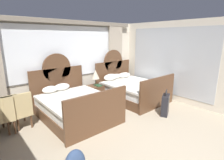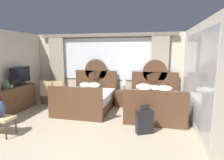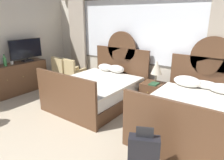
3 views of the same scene
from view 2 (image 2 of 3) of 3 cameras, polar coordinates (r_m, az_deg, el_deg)
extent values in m
plane|color=tan|center=(4.09, -16.64, -20.71)|extent=(24.00, 24.00, 0.00)
cube|color=beige|center=(7.26, -1.92, 3.80)|extent=(5.83, 0.07, 2.70)
cube|color=#605B52|center=(7.19, -2.02, 6.62)|extent=(3.83, 0.02, 1.69)
cube|color=white|center=(7.19, -2.04, 6.61)|extent=(3.75, 0.02, 1.61)
cube|color=tan|center=(7.91, -16.83, 3.49)|extent=(0.63, 0.08, 2.60)
cube|color=tan|center=(6.91, 14.63, 2.84)|extent=(0.63, 0.08, 2.60)
cube|color=gray|center=(7.13, -2.25, 13.93)|extent=(5.36, 0.10, 0.12)
cube|color=beige|center=(4.90, 25.88, 0.42)|extent=(0.07, 4.49, 2.70)
cube|color=#B2B7BC|center=(5.18, 24.67, 0.92)|extent=(0.01, 3.14, 2.27)
cube|color=brown|center=(6.45, -7.78, -7.81)|extent=(1.61, 2.02, 0.30)
cube|color=white|center=(6.37, -7.83, -5.42)|extent=(1.55, 1.92, 0.26)
cube|color=silver|center=(6.26, -8.12, -4.20)|extent=(1.65, 1.82, 0.06)
cube|color=brown|center=(7.29, -5.02, -1.93)|extent=(1.69, 0.06, 1.26)
cylinder|color=brown|center=(7.20, -5.09, 2.99)|extent=(0.89, 0.06, 0.89)
cube|color=brown|center=(5.43, -11.70, -7.33)|extent=(1.69, 0.06, 0.99)
ellipsoid|color=white|center=(7.15, -8.38, -1.52)|extent=(0.46, 0.31, 0.19)
ellipsoid|color=white|center=(7.04, -5.60, -1.59)|extent=(0.48, 0.29, 0.21)
cube|color=brown|center=(6.07, 13.08, -9.04)|extent=(1.61, 2.02, 0.30)
cube|color=white|center=(5.99, 13.17, -6.51)|extent=(1.55, 1.92, 0.26)
cube|color=silver|center=(5.87, 13.23, -5.23)|extent=(1.65, 1.82, 0.06)
cube|color=brown|center=(6.96, 13.17, -2.66)|extent=(1.69, 0.06, 1.26)
cylinder|color=brown|center=(6.86, 13.35, 2.49)|extent=(0.89, 0.06, 0.89)
cube|color=brown|center=(4.97, 13.30, -8.90)|extent=(1.69, 0.06, 0.99)
ellipsoid|color=white|center=(6.67, 10.02, -2.12)|extent=(0.59, 0.33, 0.24)
ellipsoid|color=white|center=(6.77, 12.99, -2.34)|extent=(0.57, 0.25, 0.17)
ellipsoid|color=white|center=(6.69, 16.03, -2.50)|extent=(0.57, 0.33, 0.20)
cube|color=brown|center=(6.78, 3.37, -5.74)|extent=(0.48, 0.48, 0.57)
sphere|color=tan|center=(6.50, 3.02, -5.23)|extent=(0.02, 0.02, 0.02)
cylinder|color=brown|center=(6.72, 3.90, -3.27)|extent=(0.14, 0.14, 0.02)
cylinder|color=brown|center=(6.70, 3.91, -2.34)|extent=(0.03, 0.03, 0.20)
cone|color=beige|center=(6.66, 3.94, -0.15)|extent=(0.27, 0.27, 0.31)
cube|color=#285133|center=(6.60, 3.87, -3.46)|extent=(0.18, 0.26, 0.03)
cube|color=brown|center=(6.95, -28.26, -5.26)|extent=(0.48, 1.58, 0.85)
sphere|color=tan|center=(7.10, -24.49, -4.01)|extent=(0.03, 0.03, 0.03)
sphere|color=tan|center=(6.77, -26.70, -4.76)|extent=(0.03, 0.03, 0.03)
sphere|color=tan|center=(6.45, -29.13, -5.59)|extent=(0.03, 0.03, 0.03)
cube|color=black|center=(7.09, -26.66, -1.21)|extent=(0.20, 0.28, 0.04)
cylinder|color=black|center=(7.08, -26.68, -0.86)|extent=(0.04, 0.04, 0.05)
cube|color=black|center=(7.04, -26.85, 1.51)|extent=(0.04, 0.96, 0.54)
cube|color=black|center=(7.03, -26.72, 1.50)|extent=(0.01, 0.92, 0.50)
cylinder|color=black|center=(6.50, -31.15, -1.96)|extent=(0.05, 0.05, 0.14)
cylinder|color=black|center=(6.49, -31.22, -1.12)|extent=(0.02, 0.02, 0.05)
cylinder|color=black|center=(6.48, -31.23, -0.94)|extent=(0.02, 0.02, 0.01)
cylinder|color=#337A3D|center=(6.53, -29.93, -1.44)|extent=(0.08, 0.08, 0.22)
cylinder|color=#337A3D|center=(6.50, -30.03, -0.09)|extent=(0.03, 0.03, 0.09)
cylinder|color=black|center=(6.50, -30.06, 0.23)|extent=(0.04, 0.04, 0.01)
cylinder|color=white|center=(6.73, -29.06, -1.70)|extent=(0.08, 0.08, 0.08)
torus|color=white|center=(6.70, -28.76, -1.68)|extent=(0.05, 0.01, 0.05)
cube|color=tan|center=(7.37, -16.44, -4.09)|extent=(0.64, 0.64, 0.10)
cube|color=tan|center=(7.08, -17.44, -2.26)|extent=(0.60, 0.12, 0.48)
cube|color=tan|center=(7.23, -14.55, -3.20)|extent=(0.10, 0.54, 0.16)
cube|color=tan|center=(7.46, -18.37, -3.00)|extent=(0.10, 0.54, 0.16)
cylinder|color=brown|center=(7.54, -13.83, -5.38)|extent=(0.04, 0.04, 0.33)
cylinder|color=brown|center=(7.75, -17.27, -5.15)|extent=(0.04, 0.04, 0.33)
cylinder|color=brown|center=(7.10, -15.38, -6.34)|extent=(0.04, 0.04, 0.33)
cylinder|color=brown|center=(7.32, -18.99, -6.06)|extent=(0.04, 0.04, 0.33)
cube|color=tan|center=(7.53, -18.55, -3.92)|extent=(0.70, 0.70, 0.10)
cube|color=tan|center=(7.23, -19.40, -2.13)|extent=(0.61, 0.18, 0.48)
cube|color=tan|center=(7.41, -16.65, -3.01)|extent=(0.15, 0.54, 0.16)
cube|color=tan|center=(7.60, -20.50, -2.90)|extent=(0.15, 0.54, 0.16)
cylinder|color=brown|center=(7.72, -16.06, -5.14)|extent=(0.04, 0.04, 0.33)
cylinder|color=brown|center=(7.89, -19.52, -5.00)|extent=(0.04, 0.04, 0.33)
cylinder|color=brown|center=(7.26, -17.33, -6.09)|extent=(0.04, 0.04, 0.33)
cylinder|color=brown|center=(7.45, -20.97, -5.91)|extent=(0.04, 0.04, 0.33)
cube|color=tan|center=(7.53, -18.55, -3.92)|extent=(0.70, 0.70, 0.10)
cube|color=tan|center=(7.28, -20.03, -2.09)|extent=(0.61, 0.19, 0.48)
cube|color=tan|center=(7.32, -17.03, -3.16)|extent=(0.16, 0.54, 0.16)
cube|color=tan|center=(7.68, -20.10, -2.76)|extent=(0.16, 0.54, 0.16)
cylinder|color=brown|center=(7.60, -15.79, -5.36)|extent=(0.04, 0.04, 0.33)
cylinder|color=brown|center=(7.92, -18.61, -4.91)|extent=(0.04, 0.04, 0.33)
cylinder|color=brown|center=(7.23, -18.32, -6.20)|extent=(0.04, 0.04, 0.33)
cylinder|color=brown|center=(7.57, -21.16, -5.68)|extent=(0.04, 0.04, 0.33)
cylinder|color=brown|center=(4.94, -30.44, -13.76)|extent=(0.04, 0.04, 0.39)
cylinder|color=brown|center=(5.16, -27.98, -12.62)|extent=(0.04, 0.04, 0.39)
ellipsoid|color=#33476B|center=(5.08, -31.85, -7.68)|extent=(0.27, 0.18, 0.40)
cube|color=black|center=(4.63, 10.18, -12.84)|extent=(0.45, 0.34, 0.59)
cube|color=#232326|center=(4.50, 10.31, -8.49)|extent=(0.21, 0.12, 0.15)
cylinder|color=black|center=(4.67, 8.15, -16.15)|extent=(0.05, 0.04, 0.05)
cylinder|color=black|center=(4.79, 11.97, -15.59)|extent=(0.05, 0.04, 0.05)
camera|label=1|loc=(4.69, -55.92, 7.24)|focal=28.12mm
camera|label=3|loc=(2.37, 34.26, 9.76)|focal=32.46mm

